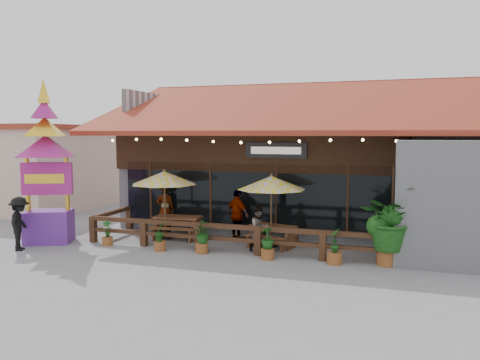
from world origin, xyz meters
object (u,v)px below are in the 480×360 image
(umbrella_right, at_px, (271,183))
(tropical_plant, at_px, (389,220))
(picnic_table_left, at_px, (178,223))
(pedestrian, at_px, (20,224))
(umbrella_left, at_px, (164,178))
(picnic_table_right, at_px, (273,232))
(thai_sign_tower, at_px, (46,150))

(umbrella_right, xyz_separation_m, tropical_plant, (3.75, -1.12, -0.83))
(picnic_table_left, relative_size, tropical_plant, 0.77)
(umbrella_right, relative_size, tropical_plant, 1.32)
(picnic_table_left, bearing_deg, pedestrian, -142.37)
(umbrella_right, height_order, picnic_table_left, umbrella_right)
(pedestrian, bearing_deg, umbrella_left, -80.94)
(picnic_table_left, bearing_deg, umbrella_left, -139.04)
(umbrella_left, relative_size, picnic_table_left, 1.50)
(umbrella_left, xyz_separation_m, picnic_table_right, (3.95, 0.14, -1.72))
(umbrella_left, bearing_deg, umbrella_right, 1.27)
(umbrella_left, height_order, umbrella_right, umbrella_left)
(umbrella_right, height_order, tropical_plant, umbrella_right)
(picnic_table_left, height_order, pedestrian, pedestrian)
(picnic_table_left, height_order, picnic_table_right, picnic_table_left)
(tropical_plant, bearing_deg, umbrella_left, 172.30)
(umbrella_right, xyz_separation_m, thai_sign_tower, (-7.53, -1.75, 1.06))
(umbrella_right, bearing_deg, tropical_plant, -16.62)
(umbrella_left, xyz_separation_m, umbrella_right, (3.89, 0.09, -0.06))
(thai_sign_tower, xyz_separation_m, pedestrian, (-0.13, -1.21, -2.34))
(umbrella_right, xyz_separation_m, pedestrian, (-7.66, -2.96, -1.27))
(umbrella_right, height_order, thai_sign_tower, thai_sign_tower)
(umbrella_left, xyz_separation_m, thai_sign_tower, (-3.64, -1.67, 1.00))
(umbrella_right, distance_m, picnic_table_left, 3.89)
(thai_sign_tower, distance_m, pedestrian, 2.63)
(thai_sign_tower, bearing_deg, tropical_plant, 3.21)
(picnic_table_right, distance_m, pedestrian, 8.30)
(picnic_table_right, xyz_separation_m, tropical_plant, (3.69, -1.17, 0.83))
(pedestrian, bearing_deg, tropical_plant, -109.08)
(umbrella_left, xyz_separation_m, tropical_plant, (7.64, -1.03, -0.89))
(picnic_table_left, xyz_separation_m, picnic_table_right, (3.59, -0.17, -0.06))
(umbrella_left, bearing_deg, picnic_table_left, 40.96)
(tropical_plant, distance_m, pedestrian, 11.57)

